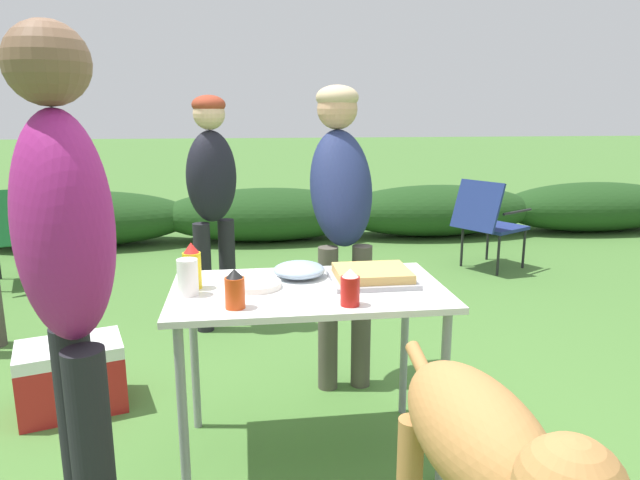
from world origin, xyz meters
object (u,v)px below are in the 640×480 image
mixing_bowl (299,270)px  camp_chair_near_hedge (19,231)px  food_tray (372,276)px  folding_table (308,306)px  standing_person_in_olive_jacket (212,188)px  standing_person_in_gray_fleece (68,269)px  dog (486,459)px  ketchup_bottle (350,288)px  mustard_bottle (192,267)px  standing_person_in_red_jacket (341,198)px  hot_sauce_bottle (235,290)px  cooler_box (72,376)px  camp_chair_green_behind_table (488,220)px  plate_stack (256,285)px  paper_cup_stack (188,277)px

mixing_bowl → camp_chair_near_hedge: (-2.07, 2.55, -0.30)m
food_tray → folding_table: bearing=-170.0°
food_tray → standing_person_in_olive_jacket: standing_person_in_olive_jacket is taller
standing_person_in_gray_fleece → folding_table: bearing=-78.0°
dog → camp_chair_near_hedge: bearing=-60.6°
ketchup_bottle → camp_chair_near_hedge: size_ratio=0.17×
mustard_bottle → standing_person_in_red_jacket: 0.97m
folding_table → camp_chair_near_hedge: (-2.10, 2.71, -0.20)m
standing_person_in_gray_fleece → camp_chair_near_hedge: standing_person_in_gray_fleece is taller
standing_person_in_gray_fleece → standing_person_in_olive_jacket: bearing=-33.5°
mustard_bottle → standing_person_in_gray_fleece: size_ratio=0.11×
folding_table → hot_sauce_bottle: hot_sauce_bottle is taller
cooler_box → camp_chair_green_behind_table: bearing=18.2°
standing_person_in_red_jacket → dog: size_ratio=1.51×
standing_person_in_gray_fleece → plate_stack: bearing=-67.1°
food_tray → paper_cup_stack: paper_cup_stack is taller
plate_stack → standing_person_in_gray_fleece: 0.84m
folding_table → standing_person_in_red_jacket: 0.81m
hot_sauce_bottle → cooler_box: size_ratio=0.27×
standing_person_in_red_jacket → dog: standing_person_in_red_jacket is taller
ketchup_bottle → camp_chair_near_hedge: ketchup_bottle is taller
mixing_bowl → hot_sauce_bottle: 0.45m
paper_cup_stack → cooler_box: paper_cup_stack is taller
paper_cup_stack → camp_chair_green_behind_table: (2.43, 2.71, -0.34)m
standing_person_in_olive_jacket → camp_chair_green_behind_table: 2.71m
plate_stack → ketchup_bottle: size_ratio=1.46×
dog → camp_chair_green_behind_table: 3.98m
plate_stack → mustard_bottle: bearing=174.0°
food_tray → standing_person_in_gray_fleece: (-1.02, -0.62, 0.24)m
folding_table → plate_stack: bearing=172.0°
hot_sauce_bottle → folding_table: bearing=35.3°
folding_table → camp_chair_near_hedge: 3.43m
food_tray → cooler_box: food_tray is taller
standing_person_in_olive_jacket → camp_chair_green_behind_table: bearing=-10.5°
hot_sauce_bottle → camp_chair_near_hedge: (-1.81, 2.92, -0.34)m
folding_table → mustard_bottle: size_ratio=5.82×
standing_person_in_red_jacket → camp_chair_near_hedge: bearing=137.3°
food_tray → paper_cup_stack: size_ratio=2.42×
food_tray → cooler_box: (-1.38, 0.48, -0.60)m
mustard_bottle → ketchup_bottle: (0.59, -0.29, -0.02)m
folding_table → ketchup_bottle: size_ratio=7.88×
standing_person_in_olive_jacket → cooler_box: (-0.66, -1.02, -0.78)m
standing_person_in_olive_jacket → dog: bearing=-108.1°
food_tray → mustard_bottle: (-0.73, 0.01, 0.06)m
camp_chair_near_hedge → standing_person_in_gray_fleece: bearing=-85.5°
hot_sauce_bottle → dog: hot_sauce_bottle is taller
food_tray → cooler_box: 1.58m
hot_sauce_bottle → standing_person_in_red_jacket: size_ratio=0.09×
dog → standing_person_in_olive_jacket: bearing=-76.6°
standing_person_in_gray_fleece → dog: (1.09, -0.38, -0.45)m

